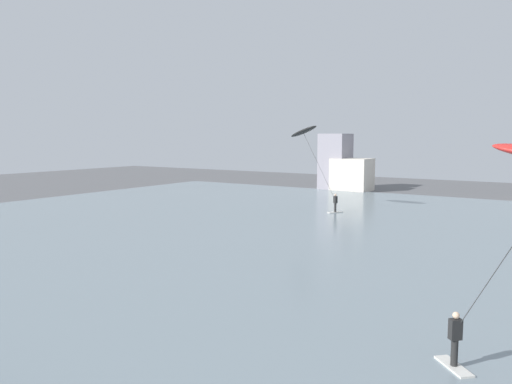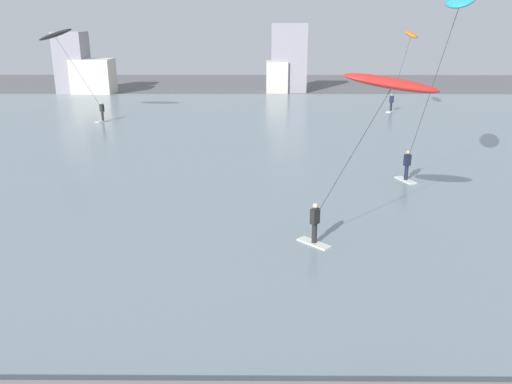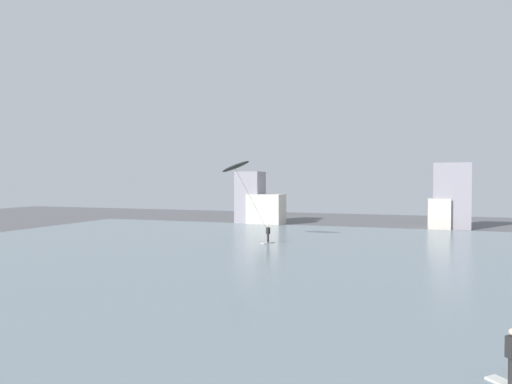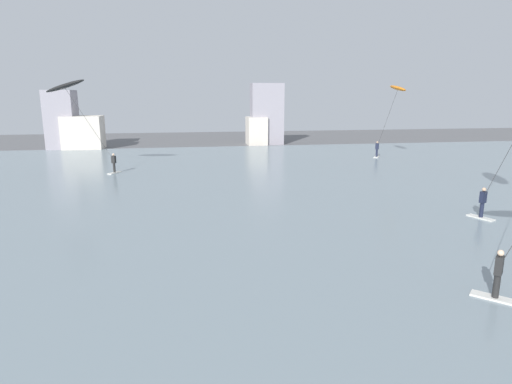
% 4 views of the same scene
% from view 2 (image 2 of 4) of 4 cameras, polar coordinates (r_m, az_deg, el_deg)
% --- Properties ---
extents(water_bay, '(84.00, 52.00, 0.10)m').
position_cam_2_polar(water_bay, '(36.39, -2.73, 5.16)').
color(water_bay, gray).
rests_on(water_bay, ground).
extents(far_shore_buildings, '(29.20, 4.92, 7.97)m').
position_cam_2_polar(far_shore_buildings, '(64.31, -9.66, 13.34)').
color(far_shore_buildings, gray).
rests_on(far_shore_buildings, ground).
extents(kitesurfer_orange, '(2.00, 4.69, 7.49)m').
position_cam_2_polar(kitesurfer_orange, '(48.87, 16.38, 15.51)').
color(kitesurfer_orange, silver).
rests_on(kitesurfer_orange, water_bay).
extents(kitesurfer_black, '(5.88, 3.08, 7.77)m').
position_cam_2_polar(kitesurfer_black, '(47.16, -20.77, 15.25)').
color(kitesurfer_black, silver).
rests_on(kitesurfer_black, water_bay).
extents(kitesurfer_red, '(4.89, 1.49, 6.61)m').
position_cam_2_polar(kitesurfer_red, '(18.97, 13.93, 10.13)').
color(kitesurfer_red, silver).
rests_on(kitesurfer_red, water_bay).
extents(kitesurfer_cyan, '(2.53, 6.05, 9.59)m').
position_cam_2_polar(kitesurfer_cyan, '(25.20, 21.01, 17.74)').
color(kitesurfer_cyan, silver).
rests_on(kitesurfer_cyan, water_bay).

